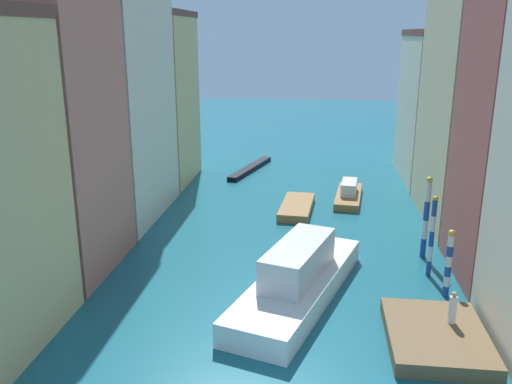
{
  "coord_description": "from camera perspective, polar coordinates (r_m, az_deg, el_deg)",
  "views": [
    {
      "loc": [
        1.95,
        -16.68,
        13.76
      ],
      "look_at": [
        -2.91,
        24.52,
        1.5
      ],
      "focal_mm": 37.75,
      "sensor_mm": 36.0,
      "label": 1
    }
  ],
  "objects": [
    {
      "name": "ground_plane",
      "position": [
        43.46,
        3.81,
        -2.03
      ],
      "size": [
        154.0,
        154.0,
        0.0
      ],
      "primitive_type": "plane",
      "color": "#196070"
    },
    {
      "name": "building_left_1",
      "position": [
        32.84,
        -21.16,
        9.75
      ],
      "size": [
        6.26,
        8.33,
        21.05
      ],
      "color": "#C6705B",
      "rests_on": "ground"
    },
    {
      "name": "building_left_2",
      "position": [
        42.03,
        -14.73,
        10.45
      ],
      "size": [
        6.26,
        11.45,
        19.46
      ],
      "color": "beige",
      "rests_on": "ground"
    },
    {
      "name": "building_left_3",
      "position": [
        52.02,
        -10.44,
        9.72
      ],
      "size": [
        6.26,
        8.99,
        15.75
      ],
      "color": "#DBB77A",
      "rests_on": "ground"
    },
    {
      "name": "building_right_2",
      "position": [
        42.55,
        22.4,
        9.54
      ],
      "size": [
        6.26,
        11.94,
        19.03
      ],
      "color": "beige",
      "rests_on": "ground"
    },
    {
      "name": "building_right_3",
      "position": [
        54.7,
        18.8,
        8.58
      ],
      "size": [
        6.26,
        12.07,
        14.13
      ],
      "color": "beige",
      "rests_on": "ground"
    },
    {
      "name": "waterfront_dock",
      "position": [
        26.96,
        18.55,
        -14.32
      ],
      "size": [
        4.45,
        5.83,
        0.7
      ],
      "color": "brown",
      "rests_on": "ground"
    },
    {
      "name": "person_on_dock",
      "position": [
        27.26,
        20.12,
        -11.51
      ],
      "size": [
        0.36,
        0.36,
        1.59
      ],
      "color": "white",
      "rests_on": "waterfront_dock"
    },
    {
      "name": "mooring_pole_0",
      "position": [
        30.86,
        19.74,
        -7.03
      ],
      "size": [
        0.38,
        0.38,
        3.83
      ],
      "color": "#1E479E",
      "rests_on": "ground"
    },
    {
      "name": "mooring_pole_1",
      "position": [
        32.86,
        18.12,
        -4.42
      ],
      "size": [
        0.31,
        0.31,
        4.92
      ],
      "color": "#1E479E",
      "rests_on": "ground"
    },
    {
      "name": "mooring_pole_2",
      "position": [
        35.44,
        17.57,
        -2.51
      ],
      "size": [
        0.38,
        0.38,
        5.3
      ],
      "color": "#1E479E",
      "rests_on": "ground"
    },
    {
      "name": "vaporetto_white",
      "position": [
        29.39,
        4.47,
        -9.1
      ],
      "size": [
        7.21,
        13.09,
        3.11
      ],
      "color": "white",
      "rests_on": "ground"
    },
    {
      "name": "gondola_black",
      "position": [
        56.16,
        -0.58,
        2.53
      ],
      "size": [
        3.43,
        9.75,
        0.46
      ],
      "color": "black",
      "rests_on": "ground"
    },
    {
      "name": "motorboat_0",
      "position": [
        46.74,
        9.79,
        -0.18
      ],
      "size": [
        2.74,
        7.07,
        1.68
      ],
      "color": "olive",
      "rests_on": "ground"
    },
    {
      "name": "motorboat_1",
      "position": [
        43.41,
        4.34,
        -1.61
      ],
      "size": [
        2.79,
        6.45,
        0.66
      ],
      "color": "olive",
      "rests_on": "ground"
    }
  ]
}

